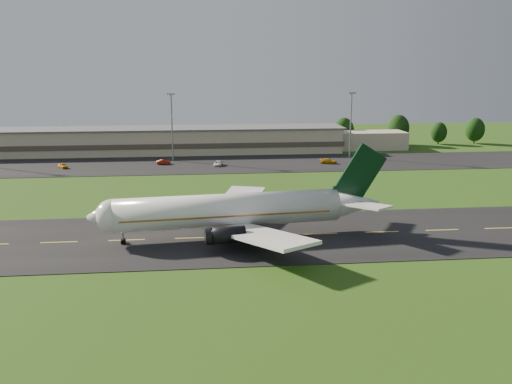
{
  "coord_description": "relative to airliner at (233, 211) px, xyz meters",
  "views": [
    {
      "loc": [
        11.74,
        -92.92,
        28.93
      ],
      "look_at": [
        22.64,
        8.0,
        6.0
      ],
      "focal_mm": 40.0,
      "sensor_mm": 36.0,
      "label": 1
    }
  ],
  "objects": [
    {
      "name": "airliner",
      "position": [
        0.0,
        0.0,
        0.0
      ],
      "size": [
        51.25,
        41.97,
        15.57
      ],
      "rotation": [
        0.0,
        0.0,
        0.1
      ],
      "color": "white",
      "rests_on": "ground"
    },
    {
      "name": "taxiway",
      "position": [
        -17.92,
        -0.09,
        -4.61
      ],
      "size": [
        220.0,
        30.0,
        0.1
      ],
      "primitive_type": "cube",
      "color": "black",
      "rests_on": "ground"
    },
    {
      "name": "tree_line",
      "position": [
        21.9,
        106.0,
        0.42
      ],
      "size": [
        197.17,
        9.42,
        10.92
      ],
      "color": "black",
      "rests_on": "ground"
    },
    {
      "name": "service_vehicle_d",
      "position": [
        32.9,
        69.54,
        -3.84
      ],
      "size": [
        5.34,
        3.66,
        1.44
      ],
      "primitive_type": "imported",
      "rotation": [
        0.0,
        0.0,
        1.2
      ],
      "color": "#BF850B",
      "rests_on": "apron"
    },
    {
      "name": "terminal",
      "position": [
        -11.52,
        96.1,
        -0.67
      ],
      "size": [
        145.0,
        16.0,
        8.4
      ],
      "color": "#C4B296",
      "rests_on": "ground"
    },
    {
      "name": "light_mast_centre",
      "position": [
        -12.92,
        79.91,
        8.08
      ],
      "size": [
        2.4,
        1.2,
        20.35
      ],
      "color": "gray",
      "rests_on": "ground"
    },
    {
      "name": "service_vehicle_b",
      "position": [
        -15.45,
        73.43,
        -3.88
      ],
      "size": [
        4.26,
        1.89,
        1.36
      ],
      "primitive_type": "imported",
      "rotation": [
        0.0,
        0.0,
        1.68
      ],
      "color": "#A2190A",
      "rests_on": "apron"
    },
    {
      "name": "service_vehicle_a",
      "position": [
        -43.44,
        70.3,
        -3.87
      ],
      "size": [
        3.64,
        4.31,
        1.39
      ],
      "primitive_type": "imported",
      "rotation": [
        0.0,
        0.0,
        0.59
      ],
      "color": "orange",
      "rests_on": "apron"
    },
    {
      "name": "service_vehicle_c",
      "position": [
        0.37,
        69.53,
        -3.9
      ],
      "size": [
        3.09,
        5.1,
        1.32
      ],
      "primitive_type": "imported",
      "rotation": [
        0.0,
        0.0,
        -0.2
      ],
      "color": "white",
      "rests_on": "apron"
    },
    {
      "name": "apron",
      "position": [
        -17.92,
        71.91,
        -4.61
      ],
      "size": [
        260.0,
        30.0,
        0.1
      ],
      "primitive_type": "cube",
      "color": "black",
      "rests_on": "ground"
    },
    {
      "name": "light_mast_east",
      "position": [
        42.08,
        79.91,
        8.08
      ],
      "size": [
        2.4,
        1.2,
        20.35
      ],
      "color": "gray",
      "rests_on": "ground"
    },
    {
      "name": "ground",
      "position": [
        -17.92,
        -0.09,
        -4.66
      ],
      "size": [
        360.0,
        360.0,
        0.0
      ],
      "primitive_type": "plane",
      "color": "#224A12",
      "rests_on": "ground"
    }
  ]
}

